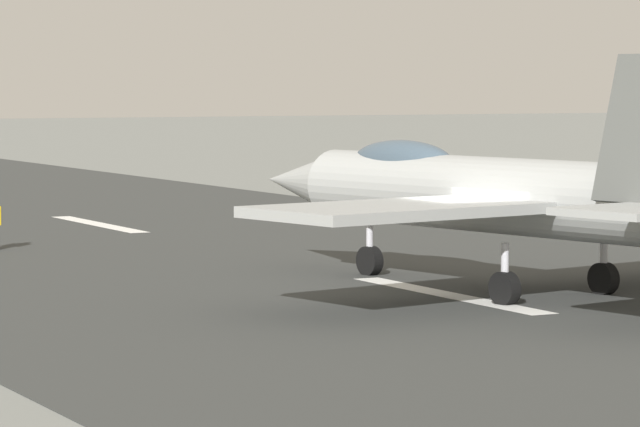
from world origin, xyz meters
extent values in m
plane|color=slate|center=(0.00, 0.00, 0.00)|extent=(400.00, 400.00, 0.00)
cube|color=#343635|center=(0.00, 0.00, 0.01)|extent=(240.00, 26.00, 0.02)
cube|color=white|center=(0.76, 0.00, 0.02)|extent=(8.00, 0.70, 0.00)
cube|color=white|center=(24.23, 0.00, 0.02)|extent=(8.00, 0.70, 0.00)
cylinder|color=#9EA1A0|center=(0.70, -1.40, 2.30)|extent=(12.64, 4.18, 1.80)
cone|color=#9EA1A0|center=(8.27, 0.08, 2.30)|extent=(3.13, 2.06, 1.53)
ellipsoid|color=#3F5160|center=(4.17, -0.72, 2.98)|extent=(3.74, 1.77, 1.10)
cube|color=#9EA1A0|center=(-1.06, 2.39, 2.20)|extent=(4.55, 6.86, 0.24)
cube|color=#9EA1A0|center=(-6.07, -0.28, 2.40)|extent=(2.89, 3.21, 0.16)
cylinder|color=silver|center=(5.43, -0.48, 0.70)|extent=(0.18, 0.18, 1.40)
cylinder|color=black|center=(5.43, -0.48, 0.38)|extent=(0.80, 0.44, 0.76)
cylinder|color=silver|center=(-1.37, -0.18, 0.70)|extent=(0.18, 0.18, 1.40)
cylinder|color=black|center=(-1.37, -0.18, 0.38)|extent=(0.80, 0.44, 0.76)
cylinder|color=silver|center=(-0.76, -3.32, 0.70)|extent=(0.18, 0.18, 1.40)
cylinder|color=black|center=(-0.76, -3.32, 0.38)|extent=(0.80, 0.44, 0.76)
cone|color=orange|center=(20.12, -12.88, 0.28)|extent=(0.44, 0.44, 0.55)
camera|label=1|loc=(-35.07, 21.76, 4.99)|focal=101.43mm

